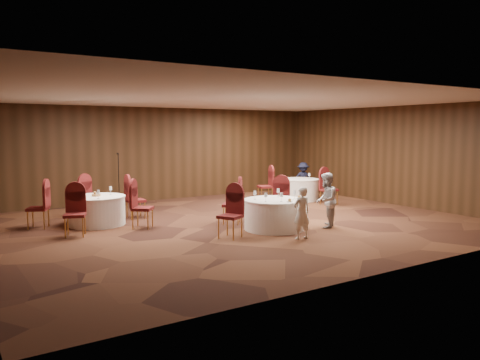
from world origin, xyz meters
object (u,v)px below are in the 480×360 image
table_left (97,210)px  table_right (300,189)px  mic_stand (119,192)px  man_c (303,179)px  woman_b (326,200)px  table_main (274,214)px  woman_a (302,213)px

table_left → table_right: bearing=4.6°
mic_stand → table_left: bearing=-120.2°
table_right → man_c: size_ratio=1.08×
table_left → mic_stand: (1.32, 2.26, 0.14)m
mic_stand → man_c: bearing=-6.2°
mic_stand → woman_b: (3.40, -5.66, 0.17)m
mic_stand → woman_b: size_ratio=1.26×
table_left → mic_stand: size_ratio=0.84×
man_c → mic_stand: bearing=-153.2°
table_main → man_c: 6.39m
woman_a → woman_b: 1.46m
woman_b → man_c: bearing=-164.0°
table_main → mic_stand: bearing=113.0°
woman_a → man_c: size_ratio=0.96×
table_main → woman_a: (-0.10, -1.15, 0.21)m
man_c → table_right: bearing=-101.8°
table_main → man_c: size_ratio=1.21×
table_left → man_c: man_c is taller
woman_b → man_c: woman_b is taller
woman_a → man_c: 7.29m
table_main → table_right: size_ratio=1.13×
mic_stand → man_c: size_ratio=1.41×
table_right → woman_b: 4.68m
woman_a → man_c: (4.72, 5.56, 0.02)m
table_right → mic_stand: bearing=163.9°
mic_stand → woman_b: mic_stand is taller
table_left → woman_a: woman_a is taller
woman_a → woman_b: woman_b is taller
table_right → man_c: bearing=45.2°
table_right → mic_stand: mic_stand is taller
table_left → man_c: bearing=10.7°
table_left → man_c: 8.27m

